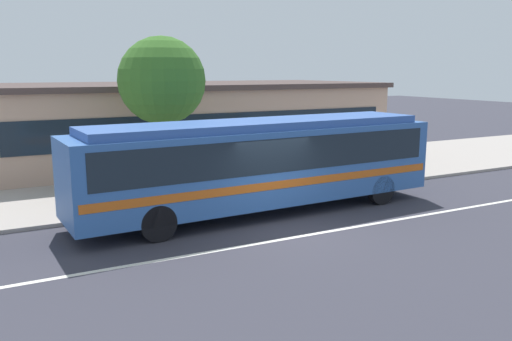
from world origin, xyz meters
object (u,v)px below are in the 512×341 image
(transit_bus, at_px, (261,160))
(street_tree_near_stop, at_px, (162,81))
(pedestrian_waiting_near_sign, at_px, (150,169))
(bus_stop_sign, at_px, (337,142))

(transit_bus, distance_m, street_tree_near_stop, 5.37)
(street_tree_near_stop, bearing_deg, transit_bus, -69.50)
(pedestrian_waiting_near_sign, height_order, street_tree_near_stop, street_tree_near_stop)
(bus_stop_sign, bearing_deg, transit_bus, -155.36)
(pedestrian_waiting_near_sign, bearing_deg, transit_bus, -52.97)
(bus_stop_sign, bearing_deg, pedestrian_waiting_near_sign, 168.85)
(transit_bus, relative_size, street_tree_near_stop, 2.16)
(pedestrian_waiting_near_sign, distance_m, bus_stop_sign, 7.18)
(transit_bus, height_order, pedestrian_waiting_near_sign, transit_bus)
(pedestrian_waiting_near_sign, bearing_deg, street_tree_near_stop, 50.78)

